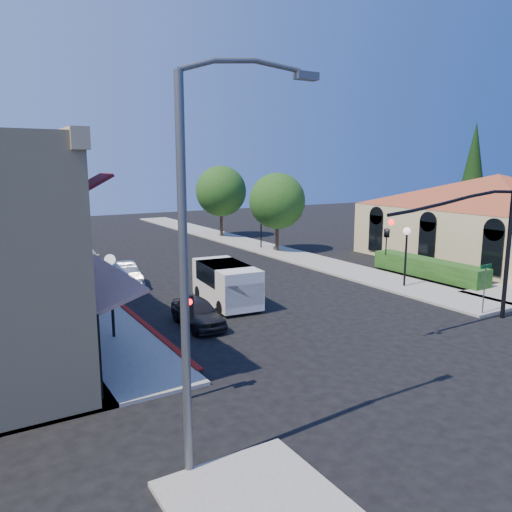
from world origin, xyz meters
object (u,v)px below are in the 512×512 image
white_van (227,281)px  street_tree_a (277,201)px  cobra_streetlight (198,250)px  lamppost_left_far (52,234)px  street_name_sign (485,281)px  parked_car_b (124,274)px  street_tree_b (221,191)px  signal_mast_arm (481,235)px  lamppost_right_far (261,217)px  conifer_far (473,173)px  parked_car_a (198,312)px  parked_car_d (78,254)px  lamppost_left_near (111,275)px  parked_car_c (85,258)px  secondary_signal (188,327)px  lamppost_right_near (406,242)px

white_van → street_tree_a: bearing=47.3°
cobra_streetlight → lamppost_left_far: bearing=88.5°
street_tree_a → street_name_sign: bearing=-93.8°
street_tree_a → lamppost_left_far: (-17.30, 0.00, -1.46)m
street_tree_a → parked_car_b: 15.45m
street_tree_b → signal_mast_arm: size_ratio=0.88×
street_tree_a → lamppost_right_far: street_tree_a is taller
conifer_far → lamppost_right_far: bearing=162.9°
lamppost_right_far → signal_mast_arm: bearing=-96.7°
lamppost_left_far → parked_car_a: size_ratio=0.96×
conifer_far → street_tree_b: bearing=143.9°
lamppost_left_far → parked_car_d: lamppost_left_far is taller
lamppost_left_near → parked_car_c: size_ratio=0.78×
secondary_signal → cobra_streetlight: bearing=-108.6°
lamppost_right_far → parked_car_b: 15.68m
parked_car_b → parked_car_a: bearing=-83.4°
cobra_streetlight → lamppost_left_far: size_ratio=2.61×
signal_mast_arm → parked_car_a: (-10.66, 6.30, -3.45)m
lamppost_left_far → street_name_sign: bearing=-51.1°
secondary_signal → signal_mast_arm: bearing=0.4°
conifer_far → lamppost_right_near: conifer_far is taller
parked_car_b → signal_mast_arm: bearing=-51.3°
street_tree_b → lamppost_left_near: bearing=-125.8°
lamppost_left_near → parked_car_a: 4.26m
street_tree_a → lamppost_left_near: street_tree_a is taller
street_name_sign → lamppost_left_far: 25.48m
street_tree_b → lamppost_right_far: (-0.30, -8.00, -1.81)m
conifer_far → street_tree_b: (-19.20, 14.00, -1.82)m
lamppost_left_near → signal_mast_arm: bearing=-24.4°
signal_mast_arm → lamppost_right_far: size_ratio=2.24×
parked_car_c → lamppost_left_far: bearing=-142.1°
lamppost_right_far → lamppost_left_near: bearing=-136.7°
lamppost_left_far → parked_car_c: size_ratio=0.78×
conifer_far → parked_car_b: (-33.41, -0.95, -5.68)m
lamppost_right_near → parked_car_a: (-13.30, -0.20, -2.10)m
street_tree_a → parked_car_b: bearing=-160.8°
street_name_sign → street_tree_a: bearing=86.2°
cobra_streetlight → white_van: (7.07, 12.20, -4.05)m
lamppost_left_near → parked_car_d: size_ratio=0.86×
secondary_signal → parked_car_d: (1.80, 24.59, -1.74)m
signal_mast_arm → parked_car_b: 19.51m
parked_car_a → parked_car_c: size_ratio=0.81×
cobra_streetlight → parked_car_b: bearing=78.9°
street_tree_a → lamppost_right_far: (-0.30, 2.00, -1.46)m
street_name_sign → white_van: street_name_sign is taller
cobra_streetlight → white_van: cobra_streetlight is taller
signal_mast_arm → parked_car_c: signal_mast_arm is taller
street_tree_a → lamppost_right_near: size_ratio=1.82×
street_name_sign → street_tree_b: bearing=87.5°
lamppost_right_far → parked_car_c: (-14.70, -0.39, -2.07)m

